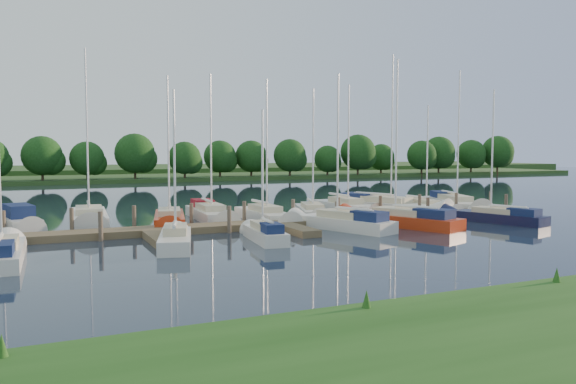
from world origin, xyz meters
name	(u,v)px	position (x,y,z in m)	size (l,w,h in m)	color
ground	(339,247)	(0.00, 0.00, 0.00)	(260.00, 260.00, 0.00)	#182031
dock	(281,225)	(0.00, 7.31, 0.20)	(40.00, 6.00, 0.40)	brown
mooring_pilings	(274,217)	(0.00, 8.43, 0.60)	(38.24, 2.84, 2.00)	#473D33
far_shore	(124,177)	(0.00, 75.00, 0.30)	(180.00, 30.00, 0.60)	#23481B
distant_hill	(107,170)	(0.00, 100.00, 0.70)	(220.00, 40.00, 1.40)	#355324
treeline	(174,156)	(5.68, 61.62, 3.94)	(144.01, 8.96, 7.93)	#38281C
motorboat	(20,222)	(-14.87, 14.32, 0.37)	(2.86, 6.27, 1.82)	silver
sailboat_n_2	(89,219)	(-10.72, 14.65, 0.27)	(2.76, 9.46, 11.86)	silver
sailboat_n_3	(170,221)	(-6.00, 11.82, 0.27)	(3.22, 7.91, 9.99)	#B42F10
sailboat_n_4	(210,215)	(-2.80, 13.39, 0.33)	(2.21, 8.18, 10.47)	silver
sailboat_n_5	(265,217)	(0.45, 11.07, 0.28)	(1.97, 7.79, 10.02)	silver
sailboat_n_6	(312,213)	(4.65, 12.22, 0.27)	(3.73, 7.60, 9.63)	silver
sailboat_n_7	(346,209)	(8.34, 13.65, 0.28)	(2.19, 8.05, 10.35)	silver
sailboat_n_8	(386,207)	(11.58, 12.92, 0.33)	(5.45, 9.98, 12.74)	silver
sailboat_n_9	(424,209)	(13.94, 11.12, 0.27)	(2.02, 6.78, 8.70)	silver
sailboat_n_10	(455,204)	(18.18, 12.49, 0.32)	(4.51, 9.35, 11.78)	silver
sailboat_s_0	(1,255)	(-15.35, 2.64, 0.32)	(1.89, 7.33, 9.39)	silver
sailboat_s_1	(175,241)	(-7.57, 3.29, 0.28)	(2.80, 6.33, 8.27)	silver
sailboat_s_2	(264,235)	(-2.78, 3.22, 0.32)	(1.85, 5.63, 7.38)	silver
sailboat_s_3	(343,224)	(3.20, 5.24, 0.34)	(3.96, 7.62, 9.93)	silver
sailboat_s_4	(401,221)	(7.37, 5.00, 0.33)	(4.60, 8.56, 11.05)	#B42F10
sailboat_s_5	(496,218)	(14.35, 3.99, 0.31)	(3.43, 7.28, 9.28)	#0F1533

